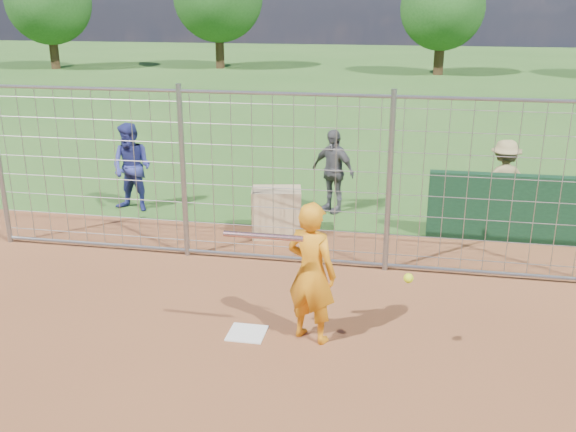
% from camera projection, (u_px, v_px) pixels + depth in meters
% --- Properties ---
extents(ground, '(100.00, 100.00, 0.00)m').
position_uv_depth(ground, '(251.00, 326.00, 7.70)').
color(ground, '#2D591E').
rests_on(ground, ground).
extents(home_plate, '(0.43, 0.43, 0.02)m').
position_uv_depth(home_plate, '(247.00, 333.00, 7.51)').
color(home_plate, silver).
rests_on(home_plate, ground).
extents(dugout_wall, '(2.60, 0.20, 1.10)m').
position_uv_depth(dugout_wall, '(511.00, 208.00, 10.27)').
color(dugout_wall, '#11381E').
rests_on(dugout_wall, ground).
extents(batter, '(0.71, 0.59, 1.65)m').
position_uv_depth(batter, '(311.00, 273.00, 7.16)').
color(batter, orange).
rests_on(batter, ground).
extents(bystander_a, '(0.88, 0.73, 1.62)m').
position_uv_depth(bystander_a, '(132.00, 168.00, 11.69)').
color(bystander_a, navy).
rests_on(bystander_a, ground).
extents(bystander_b, '(0.96, 0.77, 1.53)m').
position_uv_depth(bystander_b, '(333.00, 171.00, 11.64)').
color(bystander_b, '#515155').
rests_on(bystander_b, ground).
extents(bystander_c, '(1.05, 0.76, 1.46)m').
position_uv_depth(bystander_c, '(503.00, 181.00, 11.12)').
color(bystander_c, '#9C8855').
rests_on(bystander_c, ground).
extents(equipment_bin, '(0.89, 0.70, 0.80)m').
position_uv_depth(equipment_bin, '(276.00, 212.00, 10.53)').
color(equipment_bin, tan).
rests_on(equipment_bin, ground).
extents(equipment_in_play, '(2.01, 0.15, 0.47)m').
position_uv_depth(equipment_in_play, '(298.00, 246.00, 6.73)').
color(equipment_in_play, silver).
rests_on(equipment_in_play, ground).
extents(backstop_fence, '(9.08, 0.08, 2.60)m').
position_uv_depth(backstop_fence, '(283.00, 181.00, 9.16)').
color(backstop_fence, gray).
rests_on(backstop_fence, ground).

